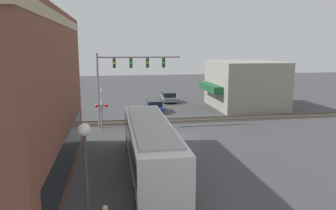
{
  "coord_description": "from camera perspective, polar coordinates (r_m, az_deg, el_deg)",
  "views": [
    {
      "loc": [
        -26.49,
        4.98,
        7.65
      ],
      "look_at": [
        3.21,
        -0.1,
        2.19
      ],
      "focal_mm": 35.0,
      "sensor_mm": 36.0,
      "label": 1
    }
  ],
  "objects": [
    {
      "name": "traffic_signal_gantry",
      "position": [
        30.93,
        -7.52,
        5.84
      ],
      "size": [
        0.42,
        7.81,
        7.02
      ],
      "color": "gray",
      "rests_on": "ground"
    },
    {
      "name": "rail_track_near",
      "position": [
        33.74,
        -0.97,
        -2.79
      ],
      "size": [
        2.6,
        60.0,
        0.15
      ],
      "color": "#332D28",
      "rests_on": "ground"
    },
    {
      "name": "crossing_signal",
      "position": [
        30.26,
        -11.5,
        -0.13
      ],
      "size": [
        1.41,
        1.18,
        3.81
      ],
      "color": "gray",
      "rests_on": "ground"
    },
    {
      "name": "parked_car_blue",
      "position": [
        38.69,
        -2.45,
        -0.18
      ],
      "size": [
        4.48,
        1.82,
        1.36
      ],
      "color": "navy",
      "rests_on": "ground"
    },
    {
      "name": "shop_building",
      "position": [
        42.14,
        13.17,
        3.5
      ],
      "size": [
        9.33,
        8.96,
        5.76
      ],
      "color": "gray",
      "rests_on": "ground"
    },
    {
      "name": "parked_car_grey",
      "position": [
        45.2,
        0.06,
        1.37
      ],
      "size": [
        4.38,
        1.82,
        1.4
      ],
      "color": "slate",
      "rests_on": "ground"
    },
    {
      "name": "city_bus",
      "position": [
        20.24,
        -3.13,
        -6.81
      ],
      "size": [
        12.48,
        2.59,
        3.09
      ],
      "color": "white",
      "rests_on": "ground"
    },
    {
      "name": "ground_plane",
      "position": [
        28.02,
        0.9,
        -5.58
      ],
      "size": [
        120.0,
        120.0,
        0.0
      ],
      "primitive_type": "plane",
      "color": "#424244"
    },
    {
      "name": "streetlamp",
      "position": [
        11.96,
        -14.0,
        -12.75
      ],
      "size": [
        0.44,
        0.44,
        5.1
      ],
      "color": "#38383A",
      "rests_on": "ground"
    }
  ]
}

